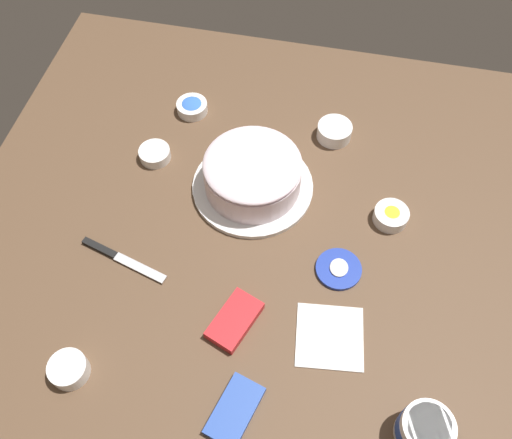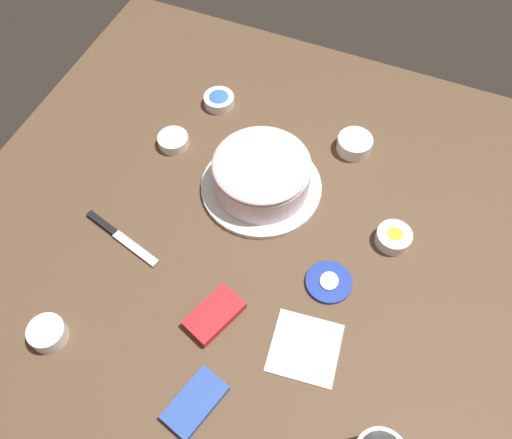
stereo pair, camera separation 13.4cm
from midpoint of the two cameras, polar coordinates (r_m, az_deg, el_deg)
name	(u,v)px [view 2 (the right image)]	position (r m, az deg, el deg)	size (l,w,h in m)	color
ground_plane	(253,249)	(1.34, 2.54, -3.38)	(1.54, 1.54, 0.00)	brown
frosted_cake	(261,175)	(1.39, 3.34, 4.46)	(0.32, 0.32, 0.12)	white
frosting_tub_lid	(329,282)	(1.31, 10.57, -6.70)	(0.11, 0.11, 0.02)	#233DAD
spreading_knife	(116,233)	(1.38, -11.86, -1.63)	(0.08, 0.23, 0.01)	silver
sprinkle_bowl_pink	(173,141)	(1.53, -6.19, 8.05)	(0.08, 0.08, 0.03)	white
sprinkle_bowl_rainbow	(355,144)	(1.54, 12.79, 7.57)	(0.10, 0.10, 0.04)	white
sprinkle_bowl_blue	(219,100)	(1.62, -1.50, 12.29)	(0.09, 0.09, 0.04)	white
sprinkle_bowl_green	(48,333)	(1.29, -18.22, -11.51)	(0.08, 0.08, 0.04)	white
sprinkle_bowl_yellow	(394,237)	(1.39, 16.94, -2.00)	(0.09, 0.09, 0.04)	white
candy_box_lower	(214,315)	(1.25, -1.31, -10.21)	(0.13, 0.08, 0.03)	red
candy_box_upper	(195,403)	(1.19, -3.06, -18.92)	(0.14, 0.07, 0.02)	#2D51B2
paper_napkin	(305,347)	(1.24, 8.33, -13.40)	(0.15, 0.15, 0.01)	white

